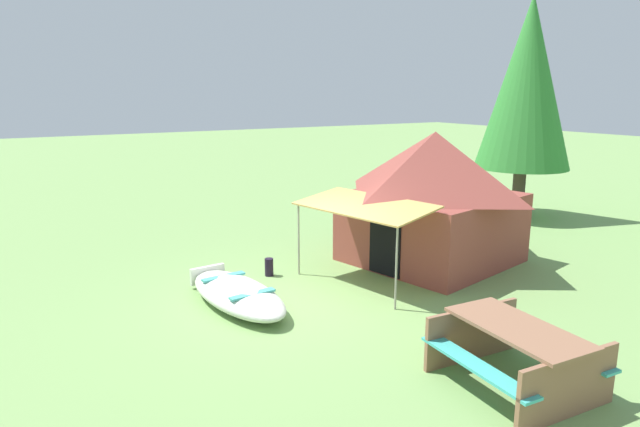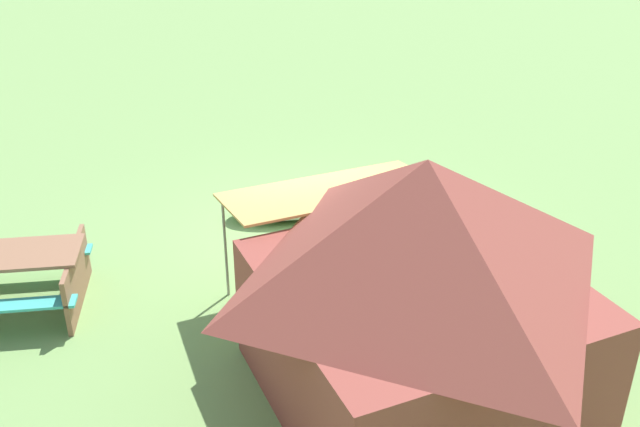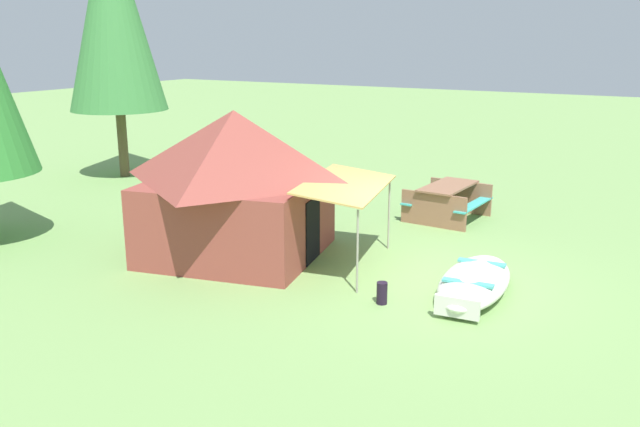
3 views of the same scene
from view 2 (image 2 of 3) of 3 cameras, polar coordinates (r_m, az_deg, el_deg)
The scene contains 6 objects.
ground_plane at distance 10.82m, azimuth -1.35°, elevation -2.10°, with size 80.00×80.00×0.00m, color #759D56.
beached_rowboat at distance 11.57m, azimuth -0.86°, elevation 1.12°, with size 2.68×1.26×0.40m.
canvas_cabin_tent at distance 7.24m, azimuth 7.78°, elevation -5.36°, with size 3.74×4.86×2.73m.
picnic_table at distance 9.85m, azimuth -23.07°, elevation -4.41°, with size 1.82×1.62×0.78m.
cooler_box at distance 8.69m, azimuth 4.19°, elevation -8.92°, with size 0.45×0.37×0.35m, color #2E68B8.
fuel_can at distance 10.87m, azimuth 5.99°, elevation -1.07°, with size 0.17×0.17×0.35m, color black.
Camera 2 is at (1.64, 9.31, 5.26)m, focal length 40.57 mm.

